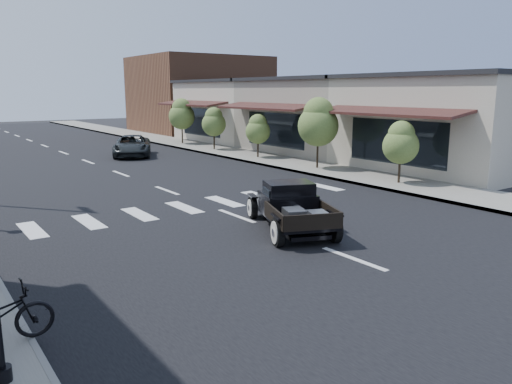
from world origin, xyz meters
TOP-DOWN VIEW (x-y plane):
  - ground at (0.00, 0.00)m, footprint 120.00×120.00m
  - road at (0.00, 15.00)m, footprint 14.00×80.00m
  - road_markings at (0.00, 10.00)m, footprint 12.00×60.00m
  - sidewalk_right at (8.50, 15.00)m, footprint 3.00×80.00m
  - storefront_near at (15.00, 4.00)m, footprint 10.00×9.00m
  - storefront_mid at (15.00, 13.00)m, footprint 10.00×9.00m
  - storefront_far at (15.00, 22.00)m, footprint 10.00×9.00m
  - far_building_right at (15.50, 32.00)m, footprint 11.00×10.00m
  - small_tree_a at (8.30, 2.38)m, footprint 1.47×1.47m
  - small_tree_b at (8.30, 7.37)m, footprint 1.99×1.99m
  - small_tree_c at (8.30, 12.40)m, footprint 1.41×1.41m
  - small_tree_d at (8.30, 17.28)m, footprint 1.56×1.56m
  - small_tree_e at (8.30, 21.77)m, footprint 1.86×1.86m
  - hotrod_pickup at (0.40, -0.18)m, footprint 3.24×4.43m
  - second_car at (2.97, 17.93)m, footprint 3.75×4.94m

SIDE VIEW (x-z plane):
  - ground at x=0.00m, z-range 0.00..0.00m
  - road_markings at x=0.00m, z-range -0.03..0.03m
  - road at x=0.00m, z-range 0.00..0.02m
  - sidewalk_right at x=8.50m, z-range 0.00..0.15m
  - second_car at x=2.97m, z-range 0.00..1.25m
  - hotrod_pickup at x=0.40m, z-range 0.00..1.39m
  - small_tree_c at x=8.30m, z-range 0.15..2.50m
  - small_tree_a at x=8.30m, z-range 0.15..2.60m
  - small_tree_d at x=8.30m, z-range 0.15..2.75m
  - small_tree_e at x=8.30m, z-range 0.15..3.24m
  - small_tree_b at x=8.30m, z-range 0.15..3.46m
  - storefront_near at x=15.00m, z-range 0.00..4.50m
  - storefront_mid at x=15.00m, z-range 0.00..4.50m
  - storefront_far at x=15.00m, z-range 0.00..4.50m
  - far_building_right at x=15.50m, z-range 0.00..7.00m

